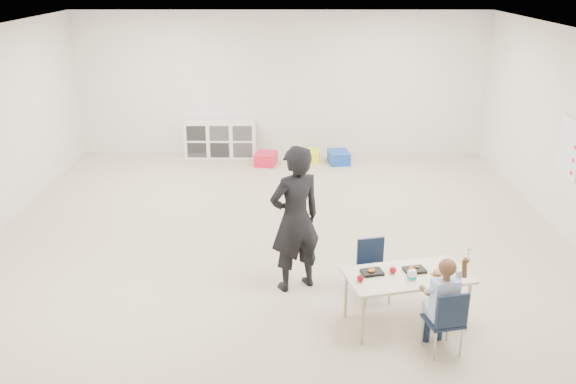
{
  "coord_description": "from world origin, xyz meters",
  "views": [
    {
      "loc": [
        0.19,
        -7.38,
        3.58
      ],
      "look_at": [
        0.16,
        -0.05,
        0.85
      ],
      "focal_mm": 38.0,
      "sensor_mm": 36.0,
      "label": 1
    }
  ],
  "objects_px": {
    "chair_near": "(443,320)",
    "child": "(445,301)",
    "table": "(406,299)",
    "adult": "(295,219)",
    "cubby_shelf": "(221,139)"
  },
  "relations": [
    {
      "from": "chair_near",
      "to": "child",
      "type": "xyz_separation_m",
      "value": [
        0.0,
        0.0,
        0.2
      ]
    },
    {
      "from": "child",
      "to": "cubby_shelf",
      "type": "height_order",
      "value": "child"
    },
    {
      "from": "table",
      "to": "chair_near",
      "type": "xyz_separation_m",
      "value": [
        0.27,
        -0.49,
        0.05
      ]
    },
    {
      "from": "chair_near",
      "to": "adult",
      "type": "distance_m",
      "value": 1.99
    },
    {
      "from": "chair_near",
      "to": "child",
      "type": "height_order",
      "value": "child"
    },
    {
      "from": "chair_near",
      "to": "adult",
      "type": "bearing_deg",
      "value": 124.84
    },
    {
      "from": "chair_near",
      "to": "adult",
      "type": "height_order",
      "value": "adult"
    },
    {
      "from": "chair_near",
      "to": "table",
      "type": "bearing_deg",
      "value": 105.55
    },
    {
      "from": "table",
      "to": "child",
      "type": "height_order",
      "value": "child"
    },
    {
      "from": "cubby_shelf",
      "to": "table",
      "type": "bearing_deg",
      "value": -66.71
    },
    {
      "from": "table",
      "to": "chair_near",
      "type": "distance_m",
      "value": 0.56
    },
    {
      "from": "chair_near",
      "to": "cubby_shelf",
      "type": "height_order",
      "value": "chair_near"
    },
    {
      "from": "table",
      "to": "adult",
      "type": "xyz_separation_m",
      "value": [
        -1.16,
        0.78,
        0.57
      ]
    },
    {
      "from": "child",
      "to": "chair_near",
      "type": "bearing_deg",
      "value": 0.0
    },
    {
      "from": "table",
      "to": "child",
      "type": "relative_size",
      "value": 1.26
    }
  ]
}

